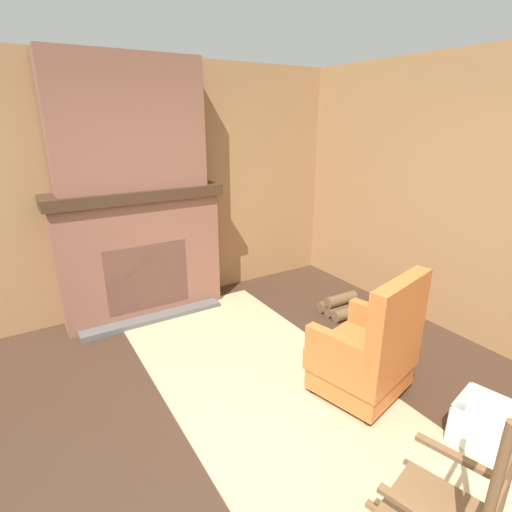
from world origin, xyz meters
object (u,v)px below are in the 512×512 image
firewood_stack (340,306)px  laundry_basket (491,426)px  oil_lamp_vase (104,182)px  armchair (368,354)px  storage_case (154,180)px

firewood_stack → laundry_basket: (1.94, -0.46, 0.05)m
firewood_stack → oil_lamp_vase: (-1.23, -2.12, 1.39)m
armchair → oil_lamp_vase: (-2.37, -1.33, 1.11)m
firewood_stack → laundry_basket: laundry_basket is taller
storage_case → firewood_stack: bearing=52.6°
armchair → storage_case: (-2.37, -0.82, 1.09)m
laundry_basket → storage_case: (-3.17, -1.15, 1.32)m
oil_lamp_vase → storage_case: (0.00, 0.51, -0.02)m
oil_lamp_vase → storage_case: bearing=90.0°
armchair → storage_case: bearing=5.4°
laundry_basket → oil_lamp_vase: size_ratio=2.10×
laundry_basket → oil_lamp_vase: 3.82m
laundry_basket → storage_case: 3.63m
armchair → oil_lamp_vase: size_ratio=4.36×
firewood_stack → storage_case: (-1.23, -1.61, 1.38)m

